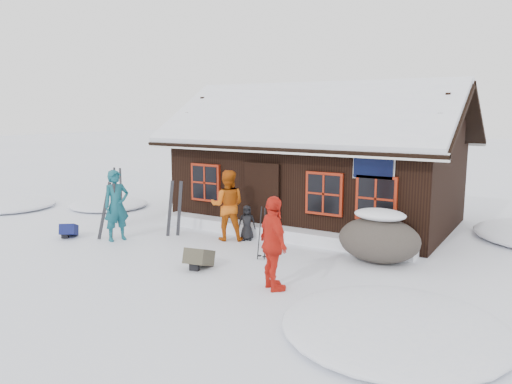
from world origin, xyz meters
TOP-DOWN VIEW (x-y plane):
  - ground at (0.00, 0.00)m, footprint 120.00×120.00m
  - mountain_hut at (1.50, 4.98)m, footprint 8.90×6.09m
  - snow_drift at (1.50, 2.25)m, footprint 7.60×0.60m
  - snow_mounds at (1.65, 1.86)m, footprint 20.60×13.20m
  - skier_teal at (-2.14, -0.19)m, footprint 0.68×0.82m
  - skier_orange_left at (0.40, 1.43)m, footprint 1.17×1.09m
  - skier_orange_right at (3.38, -1.28)m, footprint 1.15×1.04m
  - skier_crouched at (0.87, 1.67)m, footprint 0.57×0.51m
  - boulder at (4.57, 1.61)m, footprint 1.92×1.44m
  - ski_pair_left at (-2.39, -0.27)m, footprint 0.70×0.25m
  - ski_pair_mid at (-3.55, 1.23)m, footprint 0.50×0.21m
  - ski_pair_right at (-1.11, 1.01)m, footprint 0.48×0.26m
  - ski_poles at (2.15, 0.34)m, footprint 0.24×0.12m
  - backpack_blue at (-3.52, -0.69)m, footprint 0.65×0.67m
  - backpack_olive at (1.30, -0.99)m, footprint 0.61×0.73m

SIDE VIEW (x-z plane):
  - ground at x=0.00m, z-range 0.00..0.00m
  - snow_mounds at x=1.65m, z-range -0.24..0.24m
  - backpack_blue at x=-3.52m, z-range 0.00..0.29m
  - snow_drift at x=1.50m, z-range 0.00..0.35m
  - backpack_olive at x=1.30m, z-range 0.00..0.35m
  - skier_crouched at x=0.87m, z-range 0.00..0.97m
  - boulder at x=4.57m, z-range 0.00..1.13m
  - ski_poles at x=2.15m, z-range -0.04..1.28m
  - ski_pair_right at x=-1.11m, z-range -0.05..1.58m
  - ski_pair_left at x=-2.39m, z-range -0.04..1.60m
  - ski_pair_mid at x=-3.55m, z-range -0.05..1.77m
  - skier_orange_right at x=3.38m, z-range 0.00..1.88m
  - skier_orange_left at x=0.40m, z-range 0.00..1.93m
  - skier_teal at x=-2.14m, z-range 0.00..1.93m
  - mountain_hut at x=1.50m, z-range -0.63..3.79m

